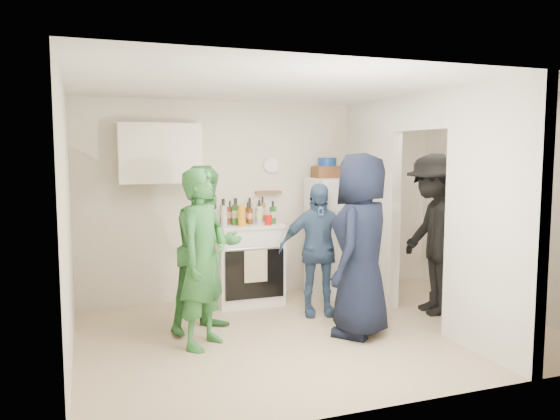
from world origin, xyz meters
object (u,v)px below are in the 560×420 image
object	(u,v)px
stove	(247,263)
blue_bowl	(327,162)
person_navy	(361,245)
wicker_basket	(327,172)
yellow_cup_stack_top	(355,168)
person_nook	(434,234)
person_green_left	(203,259)
person_green_center	(207,249)
person_denim	(317,249)
fridge	(335,237)

from	to	relation	value
stove	blue_bowl	bearing A→B (deg)	1.05
person_navy	wicker_basket	bearing A→B (deg)	-145.85
wicker_basket	yellow_cup_stack_top	world-z (taller)	yellow_cup_stack_top
stove	person_nook	distance (m)	2.28
person_green_left	person_navy	xyz separation A→B (m)	(1.57, -0.21, 0.07)
blue_bowl	stove	bearing A→B (deg)	-178.95
person_green_center	person_denim	distance (m)	1.32
stove	person_nook	world-z (taller)	person_nook
blue_bowl	yellow_cup_stack_top	distance (m)	0.36
wicker_basket	fridge	bearing A→B (deg)	-26.57
yellow_cup_stack_top	person_denim	world-z (taller)	yellow_cup_stack_top
person_denim	person_navy	distance (m)	0.82
wicker_basket	person_denim	world-z (taller)	wicker_basket
yellow_cup_stack_top	person_green_left	size ratio (longest dim) A/B	0.15
fridge	person_navy	world-z (taller)	person_navy
fridge	blue_bowl	xyz separation A→B (m)	(-0.10, 0.05, 0.97)
wicker_basket	person_navy	size ratio (longest dim) A/B	0.19
stove	person_green_left	distance (m)	1.63
blue_bowl	fridge	bearing A→B (deg)	-26.57
person_nook	person_green_center	bearing A→B (deg)	-86.76
stove	person_denim	size ratio (longest dim) A/B	0.65
person_green_left	person_denim	distance (m)	1.56
wicker_basket	person_green_left	bearing A→B (deg)	-144.38
blue_bowl	person_navy	world-z (taller)	person_navy
person_green_center	stove	bearing A→B (deg)	29.03
blue_bowl	person_denim	xyz separation A→B (m)	(-0.48, -0.79, -0.98)
yellow_cup_stack_top	person_navy	distance (m)	1.74
person_green_left	person_green_center	world-z (taller)	person_green_center
yellow_cup_stack_top	fridge	bearing A→B (deg)	155.56
person_green_left	person_nook	distance (m)	2.74
person_denim	person_navy	size ratio (longest dim) A/B	0.82
fridge	person_denim	distance (m)	0.93
person_navy	blue_bowl	bearing A→B (deg)	-145.85
stove	yellow_cup_stack_top	distance (m)	1.84
person_green_center	person_navy	distance (m)	1.58
yellow_cup_stack_top	person_navy	bearing A→B (deg)	-114.90
blue_bowl	yellow_cup_stack_top	world-z (taller)	blue_bowl
fridge	blue_bowl	distance (m)	0.98
person_denim	yellow_cup_stack_top	bearing A→B (deg)	51.69
wicker_basket	person_denim	distance (m)	1.25
wicker_basket	person_nook	size ratio (longest dim) A/B	0.19
person_navy	person_green_center	bearing A→B (deg)	-68.00
yellow_cup_stack_top	person_green_center	size ratio (longest dim) A/B	0.14
person_green_left	person_nook	bearing A→B (deg)	-41.35
stove	fridge	size ratio (longest dim) A/B	0.64
person_green_left	person_green_center	distance (m)	0.47
blue_bowl	person_nook	bearing A→B (deg)	-55.36
person_navy	person_nook	size ratio (longest dim) A/B	1.00
wicker_basket	person_green_center	bearing A→B (deg)	-152.50
person_denim	person_navy	world-z (taller)	person_navy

